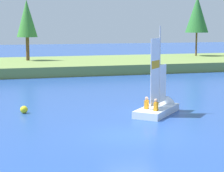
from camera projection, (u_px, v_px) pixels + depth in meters
ground_plane at (131, 135)px, 21.33m from camera, size 200.00×200.00×0.00m
shore_bank at (44, 66)px, 51.44m from camera, size 80.00×15.17×1.08m
shoreline_tree_centre at (27, 19)px, 51.81m from camera, size 2.48×2.48×7.26m
shoreline_tree_midright at (197, 14)px, 59.49m from camera, size 3.17×3.17×8.15m
sailboat at (161, 106)px, 26.92m from camera, size 4.04×4.15×5.80m
channel_buoy at (24, 110)px, 26.53m from camera, size 0.46×0.46×0.46m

